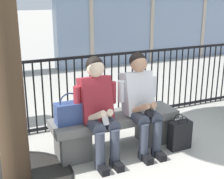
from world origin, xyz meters
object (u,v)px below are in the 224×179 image
object	(u,v)px
seated_person_with_phone	(98,106)
stone_bench	(115,128)
shopping_bag	(180,135)
handbag_on_bench	(70,113)
seated_person_companion	(141,100)

from	to	relation	value
seated_person_with_phone	stone_bench	bearing A→B (deg)	24.96
shopping_bag	handbag_on_bench	bearing A→B (deg)	165.73
seated_person_with_phone	seated_person_companion	bearing A→B (deg)	0.00
handbag_on_bench	shopping_bag	xyz separation A→B (m)	(1.31, -0.33, -0.39)
stone_bench	seated_person_companion	bearing A→B (deg)	-24.96
seated_person_companion	stone_bench	bearing A→B (deg)	155.04
stone_bench	handbag_on_bench	xyz separation A→B (m)	(-0.58, -0.01, 0.31)
seated_person_with_phone	seated_person_companion	world-z (taller)	same
stone_bench	seated_person_with_phone	distance (m)	0.49
stone_bench	shopping_bag	world-z (taller)	shopping_bag
shopping_bag	stone_bench	bearing A→B (deg)	154.82
stone_bench	seated_person_with_phone	world-z (taller)	seated_person_with_phone
stone_bench	seated_person_with_phone	xyz separation A→B (m)	(-0.28, -0.13, 0.38)
handbag_on_bench	shopping_bag	bearing A→B (deg)	-14.27
stone_bench	handbag_on_bench	size ratio (longest dim) A/B	4.34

